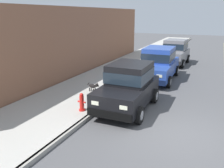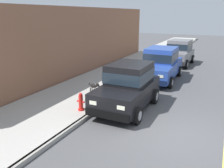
{
  "view_description": "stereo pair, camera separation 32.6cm",
  "coord_description": "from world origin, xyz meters",
  "px_view_note": "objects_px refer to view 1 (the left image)",
  "views": [
    {
      "loc": [
        1.0,
        -7.36,
        3.82
      ],
      "look_at": [
        -3.1,
        1.74,
        0.85
      ],
      "focal_mm": 38.08,
      "sensor_mm": 36.0,
      "label": 1
    },
    {
      "loc": [
        1.29,
        -7.22,
        3.82
      ],
      "look_at": [
        -3.1,
        1.74,
        0.85
      ],
      "focal_mm": 38.08,
      "sensor_mm": 36.0,
      "label": 2
    }
  ],
  "objects_px": {
    "car_grey_hatchback": "(175,52)",
    "dog_black": "(93,86)",
    "fire_hydrant": "(82,103)",
    "car_black_hatchback": "(129,86)",
    "car_blue_sedan": "(158,63)"
  },
  "relations": [
    {
      "from": "car_grey_hatchback",
      "to": "dog_black",
      "type": "xyz_separation_m",
      "value": [
        -2.27,
        -9.11,
        -0.55
      ]
    },
    {
      "from": "car_grey_hatchback",
      "to": "fire_hydrant",
      "type": "height_order",
      "value": "car_grey_hatchback"
    },
    {
      "from": "car_black_hatchback",
      "to": "car_blue_sedan",
      "type": "xyz_separation_m",
      "value": [
        0.04,
        4.95,
        0.01
      ]
    },
    {
      "from": "car_grey_hatchback",
      "to": "fire_hydrant",
      "type": "distance_m",
      "value": 11.49
    },
    {
      "from": "car_blue_sedan",
      "to": "dog_black",
      "type": "xyz_separation_m",
      "value": [
        -2.2,
        -4.04,
        -0.55
      ]
    },
    {
      "from": "car_blue_sedan",
      "to": "car_black_hatchback",
      "type": "bearing_deg",
      "value": -90.46
    },
    {
      "from": "dog_black",
      "to": "fire_hydrant",
      "type": "distance_m",
      "value": 2.38
    },
    {
      "from": "car_blue_sedan",
      "to": "car_grey_hatchback",
      "type": "height_order",
      "value": "car_blue_sedan"
    },
    {
      "from": "car_black_hatchback",
      "to": "fire_hydrant",
      "type": "bearing_deg",
      "value": -136.75
    },
    {
      "from": "car_blue_sedan",
      "to": "fire_hydrant",
      "type": "bearing_deg",
      "value": -103.2
    },
    {
      "from": "fire_hydrant",
      "to": "car_black_hatchback",
      "type": "bearing_deg",
      "value": 43.25
    },
    {
      "from": "dog_black",
      "to": "car_black_hatchback",
      "type": "bearing_deg",
      "value": -22.95
    },
    {
      "from": "fire_hydrant",
      "to": "car_blue_sedan",
      "type": "bearing_deg",
      "value": 76.8
    },
    {
      "from": "car_grey_hatchback",
      "to": "fire_hydrant",
      "type": "relative_size",
      "value": 5.33
    },
    {
      "from": "dog_black",
      "to": "fire_hydrant",
      "type": "bearing_deg",
      "value": -72.4
    }
  ]
}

